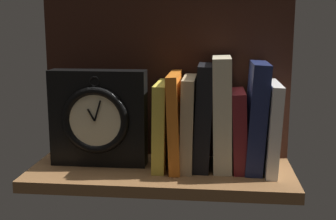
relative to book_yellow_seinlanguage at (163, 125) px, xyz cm
name	(u,v)px	position (x,y,z in cm)	size (l,w,h in cm)	color
ground_plane	(161,174)	(-0.30, -2.37, -10.84)	(58.94, 23.58, 2.50)	brown
back_panel	(166,75)	(-0.30, 8.82, 10.35)	(58.94, 1.20, 39.88)	black
book_yellow_seinlanguage	(163,125)	(0.00, 0.00, 0.00)	(2.73, 14.67, 19.17)	gold
book_orange_pandolfini	(176,120)	(2.85, 0.00, 1.06)	(2.36, 15.98, 21.29)	orange
book_tan_shortstories	(188,122)	(5.68, 0.00, 0.66)	(2.71, 14.28, 20.50)	tan
book_black_skeptic	(204,117)	(9.10, 0.00, 2.05)	(3.53, 12.20, 23.27)	black
book_cream_twain	(222,113)	(13.15, 0.00, 2.89)	(3.96, 12.29, 24.96)	beige
book_maroon_dawkins	(239,130)	(16.92, 0.00, -0.79)	(2.98, 12.40, 17.60)	maroon
book_navy_bierce	(256,117)	(20.56, 0.00, 2.33)	(3.69, 13.35, 23.82)	#192147
book_white_catcher	(271,126)	(23.92, 0.00, 0.17)	(2.42, 16.43, 19.52)	silver
framed_clock	(98,118)	(-14.79, -0.99, 1.36)	(21.86, 6.50, 21.86)	black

